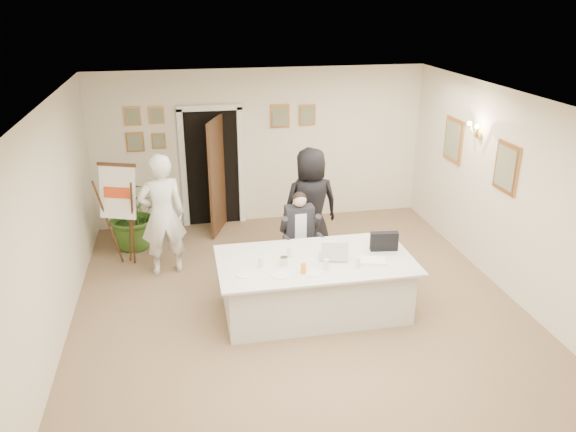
{
  "coord_description": "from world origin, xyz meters",
  "views": [
    {
      "loc": [
        -1.41,
        -6.34,
        4.0
      ],
      "look_at": [
        -0.07,
        0.6,
        1.18
      ],
      "focal_mm": 35.0,
      "sensor_mm": 36.0,
      "label": 1
    }
  ],
  "objects_px": {
    "laptop": "(332,248)",
    "laptop_bag": "(384,241)",
    "flip_chart": "(124,220)",
    "steel_jug": "(284,261)",
    "standing_woman": "(310,205)",
    "potted_palm": "(134,213)",
    "seated_man": "(300,235)",
    "conference_table": "(315,285)",
    "paper_stack": "(373,261)",
    "oj_glass": "(304,268)",
    "standing_man": "(162,215)"
  },
  "relations": [
    {
      "from": "paper_stack",
      "to": "flip_chart",
      "type": "bearing_deg",
      "value": 146.63
    },
    {
      "from": "standing_man",
      "to": "oj_glass",
      "type": "height_order",
      "value": "standing_man"
    },
    {
      "from": "flip_chart",
      "to": "steel_jug",
      "type": "bearing_deg",
      "value": -43.54
    },
    {
      "from": "seated_man",
      "to": "standing_woman",
      "type": "xyz_separation_m",
      "value": [
        0.29,
        0.55,
        0.24
      ]
    },
    {
      "from": "seated_man",
      "to": "steel_jug",
      "type": "height_order",
      "value": "seated_man"
    },
    {
      "from": "flip_chart",
      "to": "potted_palm",
      "type": "xyz_separation_m",
      "value": [
        0.11,
        0.66,
        -0.14
      ]
    },
    {
      "from": "standing_man",
      "to": "laptop_bag",
      "type": "relative_size",
      "value": 5.1
    },
    {
      "from": "conference_table",
      "to": "laptop",
      "type": "distance_m",
      "value": 0.57
    },
    {
      "from": "conference_table",
      "to": "paper_stack",
      "type": "relative_size",
      "value": 7.75
    },
    {
      "from": "oj_glass",
      "to": "steel_jug",
      "type": "distance_m",
      "value": 0.33
    },
    {
      "from": "conference_table",
      "to": "laptop",
      "type": "xyz_separation_m",
      "value": [
        0.23,
        0.0,
        0.52
      ]
    },
    {
      "from": "potted_palm",
      "to": "standing_man",
      "type": "bearing_deg",
      "value": -64.56
    },
    {
      "from": "laptop_bag",
      "to": "steel_jug",
      "type": "relative_size",
      "value": 3.34
    },
    {
      "from": "conference_table",
      "to": "laptop_bag",
      "type": "distance_m",
      "value": 1.1
    },
    {
      "from": "oj_glass",
      "to": "laptop_bag",
      "type": "bearing_deg",
      "value": 20.25
    },
    {
      "from": "potted_palm",
      "to": "paper_stack",
      "type": "bearing_deg",
      "value": -41.63
    },
    {
      "from": "flip_chart",
      "to": "steel_jug",
      "type": "xyz_separation_m",
      "value": [
        2.13,
        -2.03,
        0.07
      ]
    },
    {
      "from": "standing_man",
      "to": "laptop_bag",
      "type": "distance_m",
      "value": 3.27
    },
    {
      "from": "standing_woman",
      "to": "seated_man",
      "type": "bearing_deg",
      "value": 57.1
    },
    {
      "from": "oj_glass",
      "to": "paper_stack",
      "type": "bearing_deg",
      "value": 7.96
    },
    {
      "from": "steel_jug",
      "to": "potted_palm",
      "type": "bearing_deg",
      "value": 127.02
    },
    {
      "from": "potted_palm",
      "to": "steel_jug",
      "type": "height_order",
      "value": "potted_palm"
    },
    {
      "from": "laptop_bag",
      "to": "paper_stack",
      "type": "height_order",
      "value": "laptop_bag"
    },
    {
      "from": "seated_man",
      "to": "laptop_bag",
      "type": "relative_size",
      "value": 3.63
    },
    {
      "from": "seated_man",
      "to": "steel_jug",
      "type": "bearing_deg",
      "value": -119.09
    },
    {
      "from": "flip_chart",
      "to": "paper_stack",
      "type": "relative_size",
      "value": 4.96
    },
    {
      "from": "standing_man",
      "to": "paper_stack",
      "type": "xyz_separation_m",
      "value": [
        2.67,
        -1.77,
        -0.15
      ]
    },
    {
      "from": "laptop",
      "to": "steel_jug",
      "type": "relative_size",
      "value": 3.29
    },
    {
      "from": "standing_woman",
      "to": "laptop",
      "type": "xyz_separation_m",
      "value": [
        -0.08,
        -1.61,
        0.0
      ]
    },
    {
      "from": "conference_table",
      "to": "potted_palm",
      "type": "height_order",
      "value": "potted_palm"
    },
    {
      "from": "paper_stack",
      "to": "standing_woman",
      "type": "bearing_deg",
      "value": 102.3
    },
    {
      "from": "standing_woman",
      "to": "paper_stack",
      "type": "height_order",
      "value": "standing_woman"
    },
    {
      "from": "conference_table",
      "to": "seated_man",
      "type": "distance_m",
      "value": 1.09
    },
    {
      "from": "laptop",
      "to": "standing_woman",
      "type": "bearing_deg",
      "value": 100.43
    },
    {
      "from": "oj_glass",
      "to": "steel_jug",
      "type": "height_order",
      "value": "oj_glass"
    },
    {
      "from": "flip_chart",
      "to": "oj_glass",
      "type": "bearing_deg",
      "value": -44.49
    },
    {
      "from": "standing_woman",
      "to": "paper_stack",
      "type": "xyz_separation_m",
      "value": [
        0.4,
        -1.83,
        -0.12
      ]
    },
    {
      "from": "standing_man",
      "to": "steel_jug",
      "type": "height_order",
      "value": "standing_man"
    },
    {
      "from": "laptop_bag",
      "to": "oj_glass",
      "type": "xyz_separation_m",
      "value": [
        -1.2,
        -0.44,
        -0.06
      ]
    },
    {
      "from": "oj_glass",
      "to": "seated_man",
      "type": "bearing_deg",
      "value": 79.68
    },
    {
      "from": "laptop",
      "to": "laptop_bag",
      "type": "height_order",
      "value": "laptop"
    },
    {
      "from": "seated_man",
      "to": "standing_man",
      "type": "relative_size",
      "value": 0.71
    },
    {
      "from": "flip_chart",
      "to": "steel_jug",
      "type": "distance_m",
      "value": 2.94
    },
    {
      "from": "flip_chart",
      "to": "laptop",
      "type": "xyz_separation_m",
      "value": [
        2.79,
        -1.94,
        0.16
      ]
    },
    {
      "from": "flip_chart",
      "to": "standing_woman",
      "type": "xyz_separation_m",
      "value": [
        2.88,
        -0.33,
        0.15
      ]
    },
    {
      "from": "potted_palm",
      "to": "oj_glass",
      "type": "height_order",
      "value": "potted_palm"
    },
    {
      "from": "standing_woman",
      "to": "laptop_bag",
      "type": "relative_size",
      "value": 4.96
    },
    {
      "from": "conference_table",
      "to": "paper_stack",
      "type": "height_order",
      "value": "paper_stack"
    },
    {
      "from": "potted_palm",
      "to": "laptop_bag",
      "type": "relative_size",
      "value": 3.33
    },
    {
      "from": "potted_palm",
      "to": "paper_stack",
      "type": "height_order",
      "value": "potted_palm"
    }
  ]
}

